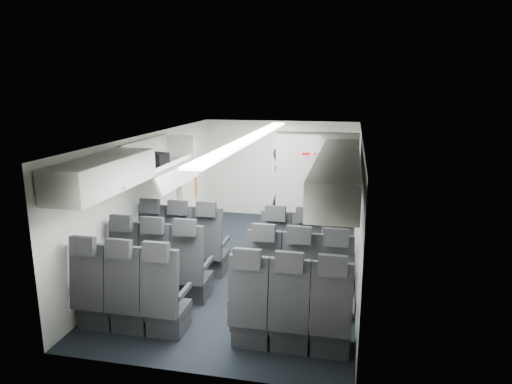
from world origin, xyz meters
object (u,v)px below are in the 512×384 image
at_px(flight_attendant, 283,191).
at_px(carry_on_bag, 156,160).
at_px(seat_row_mid, 228,276).
at_px(seat_row_front, 243,253).
at_px(seat_row_rear, 207,308).
at_px(galley_unit, 322,179).
at_px(boarding_door, 188,185).

bearing_deg(flight_attendant, carry_on_bag, 159.07).
distance_m(seat_row_mid, carry_on_bag, 2.22).
height_order(seat_row_front, seat_row_rear, same).
height_order(seat_row_rear, galley_unit, galley_unit).
bearing_deg(seat_row_mid, seat_row_front, 90.00).
distance_m(seat_row_front, galley_unit, 3.43).
distance_m(seat_row_front, flight_attendant, 2.32).
distance_m(seat_row_front, seat_row_mid, 0.90).
bearing_deg(carry_on_bag, seat_row_mid, -19.43).
bearing_deg(seat_row_front, seat_row_mid, -90.00).
height_order(galley_unit, carry_on_bag, galley_unit).
height_order(seat_row_mid, boarding_door, boarding_door).
distance_m(galley_unit, boarding_door, 2.84).
height_order(seat_row_mid, galley_unit, galley_unit).
xyz_separation_m(seat_row_front, seat_row_mid, (0.00, -0.90, 0.00)).
distance_m(seat_row_mid, boarding_door, 3.45).
distance_m(seat_row_mid, galley_unit, 4.30).
relative_size(seat_row_rear, flight_attendant, 1.91).
bearing_deg(boarding_door, seat_row_mid, -61.23).
height_order(seat_row_front, carry_on_bag, carry_on_bag).
xyz_separation_m(seat_row_mid, seat_row_rear, (0.00, -0.90, 0.00)).
bearing_deg(flight_attendant, seat_row_front, -169.72).
bearing_deg(boarding_door, seat_row_rear, -67.13).
bearing_deg(seat_row_front, boarding_door, 128.16).
bearing_deg(boarding_door, flight_attendant, 5.16).
bearing_deg(seat_row_mid, flight_attendant, 85.23).
bearing_deg(galley_unit, carry_on_bag, -126.86).
height_order(seat_row_mid, seat_row_rear, same).
bearing_deg(seat_row_rear, seat_row_front, 90.00).
xyz_separation_m(galley_unit, carry_on_bag, (-2.36, -3.15, 0.84)).
bearing_deg(galley_unit, seat_row_front, -106.28).
bearing_deg(seat_row_rear, galley_unit, 79.35).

